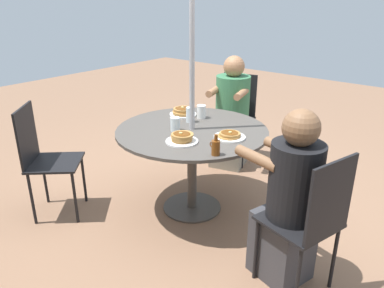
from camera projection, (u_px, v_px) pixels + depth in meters
name	position (u px, v px, depth m)	size (l,w,h in m)	color
ground_plane	(192.00, 207.00, 3.36)	(12.00, 12.00, 0.00)	#8C664C
patio_table	(192.00, 142.00, 3.12)	(1.25, 1.25, 0.75)	#4C4742
umbrella_pole	(192.00, 81.00, 2.93)	(0.04, 0.04, 2.30)	#ADADB2
patio_chair_north	(43.00, 155.00, 3.08)	(0.57, 0.57, 0.96)	black
patio_chair_east	(311.00, 217.00, 2.22)	(0.50, 0.50, 0.96)	black
diner_east	(289.00, 205.00, 2.35)	(0.56, 0.44, 1.18)	#3D3D42
patio_chair_south	(236.00, 112.00, 4.19)	(0.50, 0.50, 0.96)	black
diner_south	(231.00, 117.00, 4.05)	(0.47, 0.56, 1.19)	gray
pancake_plate_a	(182.00, 138.00, 2.80)	(0.25, 0.25, 0.08)	white
pancake_plate_b	(183.00, 112.00, 3.42)	(0.25, 0.25, 0.08)	white
pancake_plate_c	(230.00, 136.00, 2.88)	(0.25, 0.25, 0.05)	white
syrup_bottle	(216.00, 147.00, 2.57)	(0.08, 0.06, 0.15)	brown
coffee_cup	(201.00, 112.00, 3.33)	(0.08, 0.08, 0.12)	white
drinking_glass_a	(175.00, 124.00, 3.02)	(0.08, 0.08, 0.11)	silver
drinking_glass_b	(190.00, 115.00, 3.22)	(0.07, 0.07, 0.13)	silver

